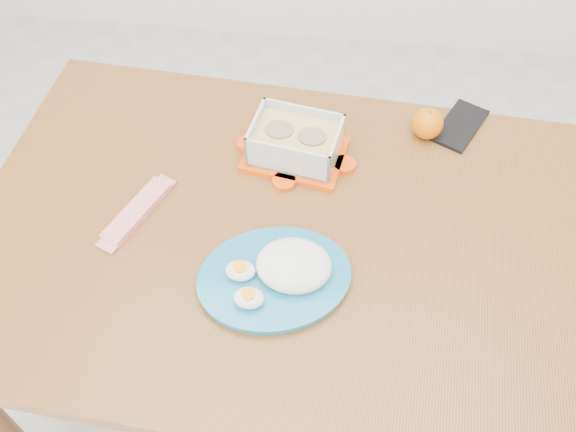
# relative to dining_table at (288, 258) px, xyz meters

# --- Properties ---
(ground) EXTENTS (3.50, 3.50, 0.00)m
(ground) POSITION_rel_dining_table_xyz_m (0.08, -0.10, -0.66)
(ground) COLOR #B7B7B2
(ground) RESTS_ON ground
(dining_table) EXTENTS (1.39, 0.98, 0.75)m
(dining_table) POSITION_rel_dining_table_xyz_m (0.00, 0.00, 0.00)
(dining_table) COLOR brown
(dining_table) RESTS_ON ground
(food_container) EXTENTS (0.24, 0.20, 0.09)m
(food_container) POSITION_rel_dining_table_xyz_m (-0.01, 0.22, 0.13)
(food_container) COLOR #FF4C07
(food_container) RESTS_ON dining_table
(orange_fruit) EXTENTS (0.07, 0.07, 0.07)m
(orange_fruit) POSITION_rel_dining_table_xyz_m (0.28, 0.32, 0.12)
(orange_fruit) COLOR #FE6505
(orange_fruit) RESTS_ON dining_table
(rice_plate) EXTENTS (0.37, 0.37, 0.08)m
(rice_plate) POSITION_rel_dining_table_xyz_m (-0.00, -0.11, 0.11)
(rice_plate) COLOR teal
(rice_plate) RESTS_ON dining_table
(candy_bar) EXTENTS (0.11, 0.19, 0.02)m
(candy_bar) POSITION_rel_dining_table_xyz_m (-0.32, 0.02, 0.10)
(candy_bar) COLOR red
(candy_bar) RESTS_ON dining_table
(smartphone) EXTENTS (0.14, 0.18, 0.01)m
(smartphone) POSITION_rel_dining_table_xyz_m (0.36, 0.35, 0.09)
(smartphone) COLOR black
(smartphone) RESTS_ON dining_table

